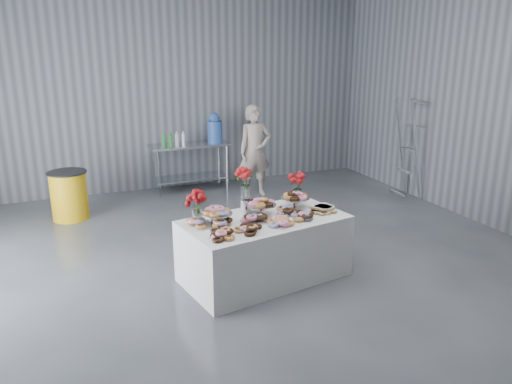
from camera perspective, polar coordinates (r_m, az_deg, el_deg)
ground at (r=5.97m, az=0.55°, el=-10.43°), size 9.00×9.00×0.00m
room_walls at (r=5.28m, az=-2.52°, el=15.80°), size 8.04×9.04×4.02m
display_table at (r=5.96m, az=0.99°, el=-6.47°), size 2.05×1.32×0.75m
prep_table at (r=9.53m, az=-7.54°, el=3.82°), size 1.50×0.60×0.90m
donut_mounds at (r=5.77m, az=1.21°, el=-2.81°), size 1.92×1.10×0.09m
cake_stand_left at (r=5.64m, az=-4.50°, el=-2.30°), size 0.36×0.36×0.17m
cake_stand_mid at (r=5.93m, az=0.62°, el=-1.30°), size 0.36×0.36×0.17m
cake_stand_right at (r=6.20m, az=4.51°, el=-0.53°), size 0.36×0.36×0.17m
danish_pile at (r=6.12m, az=7.67°, el=-1.69°), size 0.48×0.48×0.11m
bouquet_left at (r=5.59m, az=-6.83°, el=-0.85°), size 0.26×0.26×0.42m
bouquet_right at (r=6.36m, az=4.82°, el=1.37°), size 0.26×0.26×0.42m
bouquet_center at (r=5.97m, az=-1.22°, el=1.23°), size 0.26×0.26×0.57m
water_jug at (r=9.56m, az=-4.74°, el=7.19°), size 0.28×0.28×0.55m
drink_bottles at (r=9.27m, az=-9.39°, el=6.01°), size 0.54×0.08×0.27m
person at (r=9.09m, az=-0.13°, el=4.69°), size 0.62×0.42×1.66m
trash_barrel at (r=8.47m, az=-20.58°, el=-0.36°), size 0.61×0.61×0.78m
stepladder at (r=9.30m, az=17.04°, el=4.79°), size 0.62×0.46×1.84m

